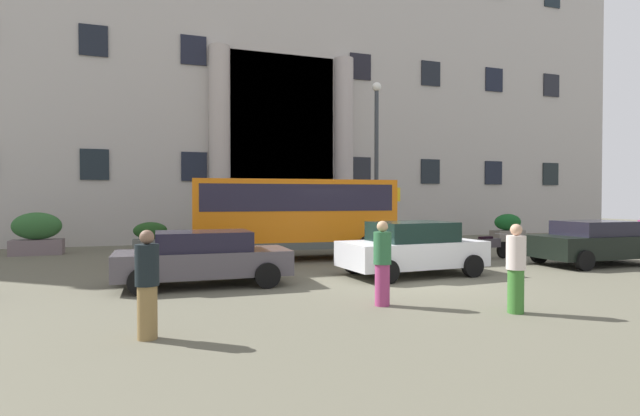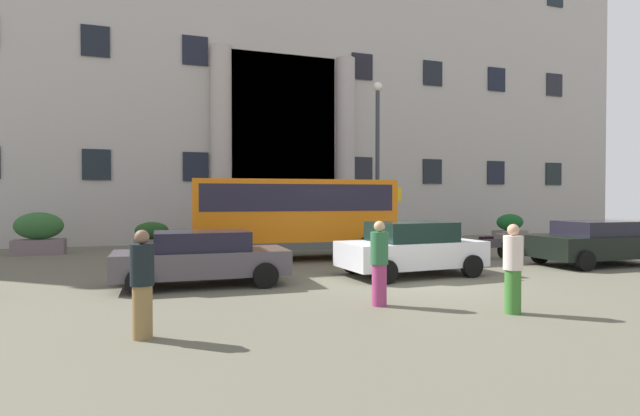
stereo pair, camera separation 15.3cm
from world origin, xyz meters
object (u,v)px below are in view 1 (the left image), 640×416
Objects in this scene: hedge_planter_east at (508,227)px; pedestrian_man_red_shirt at (516,268)px; hedge_planter_entrance_left at (286,231)px; bus_stop_sign at (395,211)px; scooter_by_planter at (228,257)px; motorcycle_far_end at (376,251)px; pedestrian_child_trailing at (382,263)px; hedge_planter_entrance_right at (150,237)px; hedge_planter_far_east at (37,234)px; lamppost_plaza_centre at (376,151)px; pedestrian_woman_with_bag at (147,284)px; orange_minibus at (294,212)px; motorcycle_near_kerb at (488,247)px; parked_estate_mid at (412,248)px; white_taxi_kerbside at (204,257)px; parked_compact_extra at (594,242)px; hedge_planter_far_west at (350,229)px.

hedge_planter_east is 18.20m from pedestrian_man_red_shirt.
hedge_planter_east is at bearing -0.80° from hedge_planter_entrance_left.
bus_stop_sign is 1.38× the size of scooter_by_planter.
motorcycle_far_end is (-3.14, -4.56, -1.17)m from bus_stop_sign.
pedestrian_child_trailing is (-1.53, -12.67, 0.20)m from hedge_planter_entrance_left.
hedge_planter_entrance_right is 7.56m from scooter_by_planter.
lamppost_plaza_centre is (13.48, -1.90, 3.45)m from hedge_planter_far_east.
pedestrian_child_trailing is 1.02× the size of pedestrian_woman_with_bag.
pedestrian_man_red_shirt is at bearing -107.39° from bus_stop_sign.
motorcycle_near_kerb is (6.49, -2.36, -1.22)m from orange_minibus.
lamppost_plaza_centre is at bearing -30.22° from hedge_planter_entrance_left.
lamppost_plaza_centre is (2.51, 7.37, 3.47)m from parked_estate_mid.
orange_minibus is at bearing 51.33° from white_taxi_kerbside.
parked_compact_extra reaches higher than scooter_by_planter.
parked_compact_extra reaches higher than hedge_planter_far_west.
white_taxi_kerbside is at bearing -116.05° from scooter_by_planter.
bus_stop_sign reaches higher than hedge_planter_far_east.
hedge_planter_entrance_left is 8.08m from scooter_by_planter.
hedge_planter_entrance_right is 0.35× the size of parked_estate_mid.
scooter_by_planter is (-7.12, -7.57, -0.22)m from hedge_planter_far_west.
parked_compact_extra is 2.10× the size of scooter_by_planter.
hedge_planter_far_east is 22.21m from hedge_planter_east.
scooter_by_planter is (-2.70, -2.34, -1.22)m from orange_minibus.
pedestrian_man_red_shirt reaches higher than motorcycle_far_end.
parked_estate_mid is 4.95m from motorcycle_near_kerb.
motorcycle_far_end is at bearing 88.36° from parked_estate_mid.
parked_compact_extra is (8.77, -4.72, -0.94)m from orange_minibus.
hedge_planter_entrance_right is 9.30m from white_taxi_kerbside.
pedestrian_child_trailing is (2.22, -5.51, 0.41)m from scooter_by_planter.
pedestrian_woman_with_bag is (-4.96, -8.76, -0.83)m from orange_minibus.
hedge_planter_east is 0.40× the size of white_taxi_kerbside.
scooter_by_planter is 1.13× the size of pedestrian_woman_with_bag.
motorcycle_far_end is 4.73m from scooter_by_planter.
lamppost_plaza_centre reaches higher than pedestrian_child_trailing.
hedge_planter_entrance_left is at bearing 0.96° from hedge_planter_far_east.
white_taxi_kerbside is (-4.67, -9.12, 0.03)m from hedge_planter_entrance_left.
hedge_planter_entrance_right is 0.82× the size of pedestrian_child_trailing.
parked_compact_extra is at bearing -0.52° from white_taxi_kerbside.
hedge_planter_east is at bearing 22.72° from scooter_by_planter.
bus_stop_sign is 4.77m from motorcycle_near_kerb.
white_taxi_kerbside is at bearing -59.89° from pedestrian_man_red_shirt.
pedestrian_woman_with_bag is at bearing -152.93° from parked_estate_mid.
lamppost_plaza_centre is at bearing 101.01° from motorcycle_near_kerb.
parked_estate_mid is at bearing -83.68° from hedge_planter_entrance_left.
hedge_planter_entrance_right is 0.35× the size of parked_compact_extra.
scooter_by_planter is 0.26× the size of lamppost_plaza_centre.
pedestrian_child_trailing reaches higher than pedestrian_woman_with_bag.
bus_stop_sign is at bearing -76.67° from hedge_planter_far_west.
hedge_planter_far_west reaches higher than scooter_by_planter.
pedestrian_child_trailing is (-0.47, -7.85, -0.81)m from orange_minibus.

